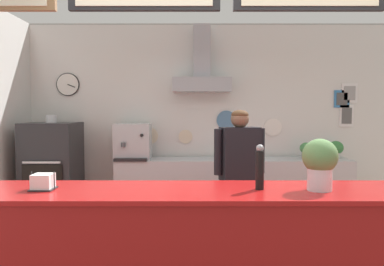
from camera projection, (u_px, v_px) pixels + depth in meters
back_wall_assembly at (209, 115)px, 5.58m from camera, size 5.36×3.05×2.88m
back_prep_counter at (233, 192)px, 5.43m from camera, size 3.24×0.56×0.94m
pizza_oven at (53, 177)px, 5.15m from camera, size 0.67×0.72×1.55m
shop_worker at (240, 183)px, 3.92m from camera, size 0.53×0.30×1.62m
espresso_machine at (134, 142)px, 5.37m from camera, size 0.49×0.48×0.49m
potted_thyme at (336, 149)px, 5.40m from camera, size 0.21×0.21×0.25m
potted_rosemary at (307, 149)px, 5.39m from camera, size 0.17×0.17×0.23m
pepper_grinder at (260, 167)px, 2.56m from camera, size 0.06×0.06×0.30m
basil_vase at (320, 163)px, 2.53m from camera, size 0.23×0.23×0.34m
napkin_holder at (44, 182)px, 2.56m from camera, size 0.16×0.15×0.12m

